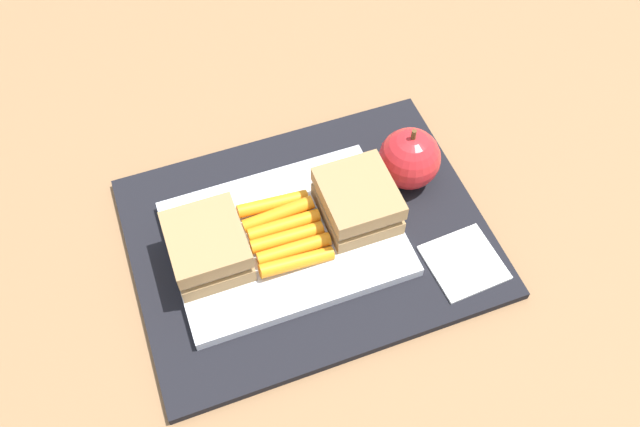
% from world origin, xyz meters
% --- Properties ---
extents(ground_plane, '(2.40, 2.40, 0.00)m').
position_xyz_m(ground_plane, '(0.00, 0.00, 0.00)').
color(ground_plane, olive).
extents(lunchbag_mat, '(0.36, 0.28, 0.01)m').
position_xyz_m(lunchbag_mat, '(0.00, 0.00, 0.01)').
color(lunchbag_mat, black).
rests_on(lunchbag_mat, ground_plane).
extents(food_tray, '(0.23, 0.17, 0.01)m').
position_xyz_m(food_tray, '(-0.03, 0.00, 0.02)').
color(food_tray, white).
rests_on(food_tray, lunchbag_mat).
extents(sandwich_half_left, '(0.07, 0.08, 0.04)m').
position_xyz_m(sandwich_half_left, '(-0.10, 0.00, 0.04)').
color(sandwich_half_left, '#9E7A4C').
rests_on(sandwich_half_left, food_tray).
extents(sandwich_half_right, '(0.07, 0.08, 0.04)m').
position_xyz_m(sandwich_half_right, '(0.05, 0.00, 0.04)').
color(sandwich_half_right, '#9E7A4C').
rests_on(sandwich_half_right, food_tray).
extents(carrot_sticks_bundle, '(0.08, 0.09, 0.02)m').
position_xyz_m(carrot_sticks_bundle, '(-0.02, -0.00, 0.03)').
color(carrot_sticks_bundle, orange).
rests_on(carrot_sticks_bundle, food_tray).
extents(apple, '(0.07, 0.07, 0.08)m').
position_xyz_m(apple, '(0.13, 0.03, 0.04)').
color(apple, red).
rests_on(apple, lunchbag_mat).
extents(paper_napkin, '(0.07, 0.07, 0.00)m').
position_xyz_m(paper_napkin, '(0.14, -0.09, 0.01)').
color(paper_napkin, white).
rests_on(paper_napkin, lunchbag_mat).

